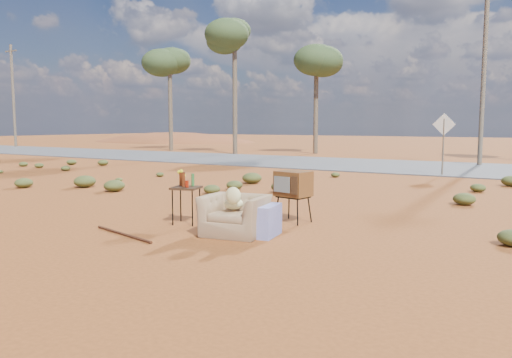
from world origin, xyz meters
The scene contains 14 objects.
ground centered at (0.00, 0.00, 0.00)m, with size 140.00×140.00×0.00m, color brown.
highway centered at (0.00, 15.00, 0.02)m, with size 140.00×7.00×0.04m, color #565659.
dirt_mound centered at (-30.00, 34.00, 0.00)m, with size 26.00×18.00×2.00m, color brown.
armchair centered at (0.63, 0.31, 0.41)m, with size 1.24×0.92×0.87m.
tv_unit centered at (0.88, 1.70, 0.70)m, with size 0.66×0.57×0.95m.
side_table centered at (-0.74, 0.58, 0.70)m, with size 0.59×0.59×0.96m.
rusty_bar centered at (-0.97, -0.72, 0.02)m, with size 0.04×0.04×1.65m, color #472313.
road_sign centered at (1.50, 12.00, 1.50)m, with size 0.78×0.06×2.19m.
eucalyptus_far_left centered at (-18.00, 20.00, 5.94)m, with size 3.20×3.20×7.10m.
eucalyptus_left centered at (-12.00, 19.00, 6.92)m, with size 3.20×3.20×8.10m.
eucalyptus_near_left centered at (-8.00, 22.00, 5.45)m, with size 3.20×3.20×6.60m.
utility_pole_west centered at (-32.00, 17.50, 4.15)m, with size 1.40×0.20×8.00m.
utility_pole_center centered at (2.00, 17.50, 4.15)m, with size 1.40×0.20×8.00m.
scrub_patch centered at (-0.82, 4.41, 0.14)m, with size 17.49×8.07×0.33m.
Camera 1 is at (5.03, -6.39, 1.80)m, focal length 35.00 mm.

